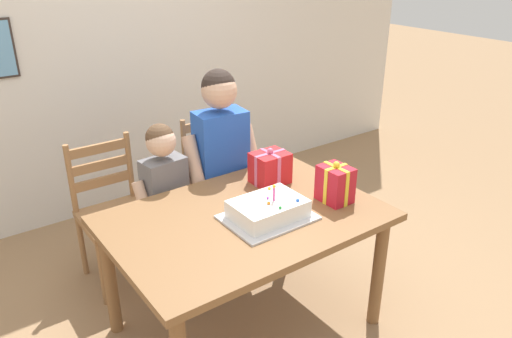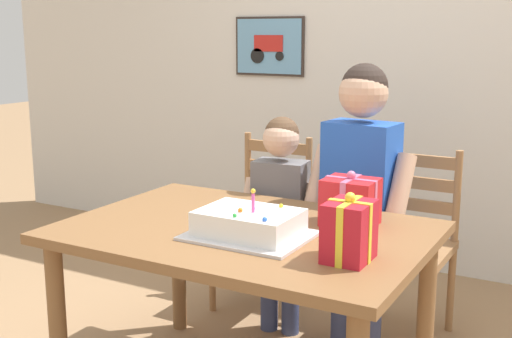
{
  "view_description": "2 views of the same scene",
  "coord_description": "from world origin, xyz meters",
  "px_view_note": "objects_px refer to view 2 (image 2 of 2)",
  "views": [
    {
      "loc": [
        -1.29,
        -1.87,
        2.01
      ],
      "look_at": [
        0.13,
        0.08,
        0.92
      ],
      "focal_mm": 35.16,
      "sensor_mm": 36.0,
      "label": 1
    },
    {
      "loc": [
        1.22,
        -2.11,
        1.47
      ],
      "look_at": [
        0.03,
        0.03,
        0.96
      ],
      "focal_mm": 45.93,
      "sensor_mm": 36.0,
      "label": 2
    }
  ],
  "objects_px": {
    "dining_table": "(245,250)",
    "birthday_cake": "(249,224)",
    "gift_box_beside_cake": "(350,202)",
    "chair_left": "(265,221)",
    "child_older": "(360,181)",
    "child_younger": "(280,204)",
    "chair_right": "(407,244)",
    "gift_box_red_large": "(349,231)"
  },
  "relations": [
    {
      "from": "dining_table",
      "to": "birthday_cake",
      "type": "xyz_separation_m",
      "value": [
        0.07,
        -0.1,
        0.14
      ]
    },
    {
      "from": "gift_box_beside_cake",
      "to": "chair_left",
      "type": "distance_m",
      "value": 1.04
    },
    {
      "from": "birthday_cake",
      "to": "child_older",
      "type": "bearing_deg",
      "value": 76.55
    },
    {
      "from": "birthday_cake",
      "to": "child_older",
      "type": "xyz_separation_m",
      "value": [
        0.17,
        0.71,
        0.04
      ]
    },
    {
      "from": "child_older",
      "to": "child_younger",
      "type": "xyz_separation_m",
      "value": [
        -0.4,
        0.0,
        -0.16
      ]
    },
    {
      "from": "dining_table",
      "to": "chair_right",
      "type": "height_order",
      "value": "chair_right"
    },
    {
      "from": "gift_box_red_large",
      "to": "chair_left",
      "type": "xyz_separation_m",
      "value": [
        -0.88,
        1.04,
        -0.36
      ]
    },
    {
      "from": "child_younger",
      "to": "birthday_cake",
      "type": "bearing_deg",
      "value": -71.99
    },
    {
      "from": "gift_box_red_large",
      "to": "child_older",
      "type": "bearing_deg",
      "value": 107.62
    },
    {
      "from": "child_younger",
      "to": "gift_box_beside_cake",
      "type": "bearing_deg",
      "value": -37.09
    },
    {
      "from": "gift_box_red_large",
      "to": "child_older",
      "type": "xyz_separation_m",
      "value": [
        -0.24,
        0.77,
        -0.01
      ]
    },
    {
      "from": "gift_box_beside_cake",
      "to": "gift_box_red_large",
      "type": "bearing_deg",
      "value": -69.55
    },
    {
      "from": "birthday_cake",
      "to": "chair_right",
      "type": "xyz_separation_m",
      "value": [
        0.32,
        0.99,
        -0.31
      ]
    },
    {
      "from": "gift_box_red_large",
      "to": "gift_box_beside_cake",
      "type": "relative_size",
      "value": 1.07
    },
    {
      "from": "chair_right",
      "to": "child_younger",
      "type": "height_order",
      "value": "child_younger"
    },
    {
      "from": "chair_left",
      "to": "birthday_cake",
      "type": "bearing_deg",
      "value": -64.71
    },
    {
      "from": "chair_left",
      "to": "child_older",
      "type": "xyz_separation_m",
      "value": [
        0.64,
        -0.28,
        0.35
      ]
    },
    {
      "from": "gift_box_red_large",
      "to": "child_older",
      "type": "relative_size",
      "value": 0.18
    },
    {
      "from": "chair_left",
      "to": "child_older",
      "type": "distance_m",
      "value": 0.78
    },
    {
      "from": "dining_table",
      "to": "child_older",
      "type": "xyz_separation_m",
      "value": [
        0.24,
        0.61,
        0.18
      ]
    },
    {
      "from": "dining_table",
      "to": "child_older",
      "type": "relative_size",
      "value": 1.04
    },
    {
      "from": "birthday_cake",
      "to": "dining_table",
      "type": "bearing_deg",
      "value": 127.19
    },
    {
      "from": "gift_box_red_large",
      "to": "chair_left",
      "type": "distance_m",
      "value": 1.41
    },
    {
      "from": "dining_table",
      "to": "gift_box_beside_cake",
      "type": "bearing_deg",
      "value": 34.65
    },
    {
      "from": "dining_table",
      "to": "child_younger",
      "type": "xyz_separation_m",
      "value": [
        -0.16,
        0.61,
        0.02
      ]
    },
    {
      "from": "birthday_cake",
      "to": "chair_right",
      "type": "bearing_deg",
      "value": 72.08
    },
    {
      "from": "dining_table",
      "to": "child_younger",
      "type": "distance_m",
      "value": 0.63
    },
    {
      "from": "birthday_cake",
      "to": "gift_box_red_large",
      "type": "distance_m",
      "value": 0.42
    },
    {
      "from": "child_older",
      "to": "gift_box_beside_cake",
      "type": "bearing_deg",
      "value": -75.41
    },
    {
      "from": "gift_box_red_large",
      "to": "child_younger",
      "type": "height_order",
      "value": "child_younger"
    },
    {
      "from": "chair_left",
      "to": "child_younger",
      "type": "bearing_deg",
      "value": -49.58
    },
    {
      "from": "chair_right",
      "to": "child_older",
      "type": "xyz_separation_m",
      "value": [
        -0.15,
        -0.28,
        0.35
      ]
    },
    {
      "from": "child_older",
      "to": "chair_left",
      "type": "bearing_deg",
      "value": 156.48
    },
    {
      "from": "gift_box_red_large",
      "to": "dining_table",
      "type": "bearing_deg",
      "value": 162.51
    },
    {
      "from": "gift_box_red_large",
      "to": "child_older",
      "type": "height_order",
      "value": "child_older"
    },
    {
      "from": "chair_right",
      "to": "chair_left",
      "type": "bearing_deg",
      "value": 180.0
    },
    {
      "from": "birthday_cake",
      "to": "child_younger",
      "type": "height_order",
      "value": "child_younger"
    },
    {
      "from": "gift_box_red_large",
      "to": "gift_box_beside_cake",
      "type": "bearing_deg",
      "value": 110.45
    },
    {
      "from": "gift_box_red_large",
      "to": "chair_right",
      "type": "xyz_separation_m",
      "value": [
        -0.09,
        1.04,
        -0.36
      ]
    },
    {
      "from": "dining_table",
      "to": "child_older",
      "type": "bearing_deg",
      "value": 68.31
    },
    {
      "from": "gift_box_beside_cake",
      "to": "child_older",
      "type": "distance_m",
      "value": 0.39
    },
    {
      "from": "chair_left",
      "to": "dining_table",
      "type": "bearing_deg",
      "value": -66.2
    }
  ]
}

